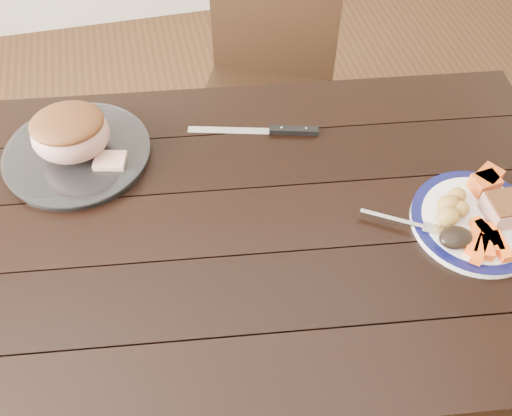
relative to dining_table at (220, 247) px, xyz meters
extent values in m
plane|color=#472B16|center=(0.00, 0.00, -0.66)|extent=(4.00, 4.00, 0.00)
cube|color=black|center=(0.00, 0.00, 0.07)|extent=(1.71, 1.11, 0.04)
cube|color=black|center=(0.76, 0.27, -0.30)|extent=(0.07, 0.07, 0.71)
cube|color=black|center=(0.26, 0.65, -0.21)|extent=(0.56, 0.56, 0.04)
cube|color=black|center=(0.34, 0.83, 0.04)|extent=(0.40, 0.21, 0.46)
cube|color=black|center=(0.49, 0.74, -0.44)|extent=(0.04, 0.04, 0.43)
cube|color=black|center=(0.35, 0.41, -0.44)|extent=(0.04, 0.04, 0.43)
cube|color=black|center=(0.17, 0.89, -0.44)|extent=(0.04, 0.04, 0.43)
cube|color=black|center=(0.02, 0.56, -0.44)|extent=(0.04, 0.04, 0.43)
cylinder|color=white|center=(0.54, -0.13, 0.10)|extent=(0.28, 0.28, 0.02)
torus|color=#0B0D3A|center=(0.54, -0.13, 0.11)|extent=(0.28, 0.28, 0.02)
cylinder|color=white|center=(-0.29, 0.26, 0.10)|extent=(0.33, 0.33, 0.02)
cube|color=tan|center=(0.60, -0.13, 0.13)|extent=(0.10, 0.08, 0.04)
ellipsoid|color=gold|center=(0.47, -0.12, 0.13)|extent=(0.05, 0.04, 0.04)
ellipsoid|color=gold|center=(0.50, -0.11, 0.13)|extent=(0.04, 0.04, 0.03)
ellipsoid|color=gold|center=(0.51, -0.07, 0.13)|extent=(0.04, 0.04, 0.03)
ellipsoid|color=gold|center=(0.48, -0.09, 0.13)|extent=(0.05, 0.04, 0.04)
cube|color=#FF5C15|center=(0.50, -0.21, 0.12)|extent=(0.06, 0.07, 0.02)
cube|color=#FF5C15|center=(0.52, -0.20, 0.12)|extent=(0.04, 0.07, 0.02)
cube|color=#FF5C15|center=(0.50, -0.19, 0.12)|extent=(0.06, 0.07, 0.02)
cube|color=#FF5C15|center=(0.54, -0.21, 0.12)|extent=(0.03, 0.07, 0.02)
cube|color=#FF5C15|center=(0.54, -0.19, 0.12)|extent=(0.03, 0.07, 0.02)
cube|color=#FF5C15|center=(0.53, -0.17, 0.12)|extent=(0.04, 0.07, 0.02)
cube|color=#FF5C15|center=(0.53, -0.18, 0.12)|extent=(0.03, 0.07, 0.02)
cube|color=#E55119|center=(0.58, -0.06, 0.13)|extent=(0.06, 0.05, 0.04)
cube|color=#E55119|center=(0.60, -0.04, 0.13)|extent=(0.07, 0.07, 0.04)
ellipsoid|color=black|center=(0.46, -0.18, 0.13)|extent=(0.07, 0.05, 0.03)
cube|color=silver|center=(0.36, -0.09, 0.11)|extent=(0.12, 0.08, 0.00)
cube|color=silver|center=(0.43, -0.14, 0.11)|extent=(0.05, 0.05, 0.00)
ellipsoid|color=tan|center=(-0.29, 0.26, 0.17)|extent=(0.18, 0.15, 0.12)
cube|color=tan|center=(-0.21, 0.21, 0.12)|extent=(0.08, 0.07, 0.02)
cube|color=silver|center=(0.08, 0.27, 0.09)|extent=(0.20, 0.07, 0.00)
cube|color=black|center=(0.23, 0.23, 0.10)|extent=(0.12, 0.05, 0.01)
camera|label=1|loc=(-0.09, -0.74, 1.07)|focal=40.00mm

